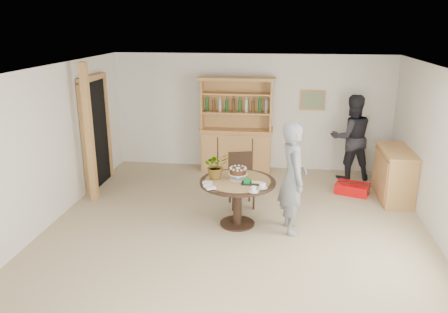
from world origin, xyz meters
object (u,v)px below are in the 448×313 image
Objects in this scene: sideboard at (394,174)px; dining_table at (238,189)px; hutch at (236,140)px; red_suitcase at (352,189)px; teen_boy at (293,178)px; dining_chair at (241,176)px; adult_person at (351,138)px.

sideboard reaches higher than dining_table.
dining_table is at bearing -83.73° from hutch.
dining_table is at bearing -122.03° from red_suitcase.
teen_boy is at bearing -105.18° from red_suitcase.
sideboard is at bearing -22.21° from hutch.
dining_chair is 2.69m from adult_person.
dining_chair is 1.32m from teen_boy.
hutch is 2.91× the size of red_suitcase.
hutch is 3.29m from sideboard.
hutch is at bearing 82.26° from dining_chair.
teen_boy is 2.22m from red_suitcase.
red_suitcase is (2.34, -1.10, -0.59)m from hutch.
teen_boy reaches higher than sideboard.
red_suitcase is at bearing -25.24° from hutch.
sideboard is 0.80m from red_suitcase.
hutch is 2.66m from red_suitcase.
sideboard is at bearing 111.27° from adult_person.
adult_person is 1.16m from red_suitcase.
dining_chair is 0.54× the size of teen_boy.
hutch is 1.16× the size of adult_person.
dining_chair reaches higher than sideboard.
dining_chair is at bearing 32.21° from teen_boy.
adult_person is (2.10, 1.64, 0.35)m from dining_chair.
dining_table is 0.90m from teen_boy.
adult_person is (2.08, 2.46, 0.28)m from dining_table.
sideboard is 0.71× the size of adult_person.
sideboard reaches higher than red_suitcase.
hutch is 3.04m from teen_boy.
dining_table is 1.71× the size of red_suitcase.
dining_chair is at bearing -139.55° from red_suitcase.
hutch is at bearing 96.27° from dining_table.
sideboard is at bearing -61.51° from teen_boy.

